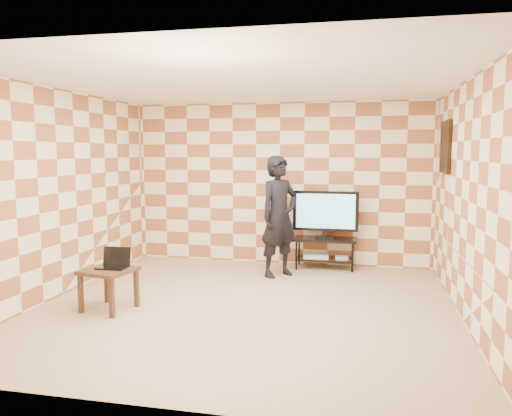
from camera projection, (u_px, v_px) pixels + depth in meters
The scene contains 14 objects.
floor at pixel (246, 307), 6.11m from camera, with size 5.00×5.00×0.00m, color tan.
wall_back at pixel (280, 184), 8.38m from camera, with size 5.00×0.02×2.70m, color #F9EDC1.
wall_front at pixel (164, 228), 3.52m from camera, with size 5.00×0.02×2.70m, color #F9EDC1.
wall_left at pixel (58, 193), 6.47m from camera, with size 0.02×5.00×2.70m, color #F9EDC1.
wall_right at pixel (468, 201), 5.43m from camera, with size 0.02×5.00×2.70m, color #F9EDC1.
ceiling at pixel (245, 82), 5.80m from camera, with size 5.00×5.00×0.02m, color white.
wall_art at pixel (445, 147), 6.88m from camera, with size 0.04×0.72×0.72m.
tv_stand at pixel (325, 246), 8.06m from camera, with size 1.01×0.45×0.50m.
tv at pixel (326, 212), 7.99m from camera, with size 1.05×0.20×0.76m.
dvd_player at pixel (316, 256), 8.09m from camera, with size 0.40×0.28×0.07m, color silver.
game_console at pixel (342, 258), 7.99m from camera, with size 0.20×0.15×0.05m, color silver.
side_table at pixel (109, 276), 5.94m from camera, with size 0.64×0.64×0.50m.
laptop at pixel (114, 263), 6.01m from camera, with size 0.35×0.28×0.23m.
person at pixel (279, 216), 7.52m from camera, with size 0.67×0.44×1.83m, color black.
Camera 1 is at (1.37, -5.77, 1.89)m, focal length 35.00 mm.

